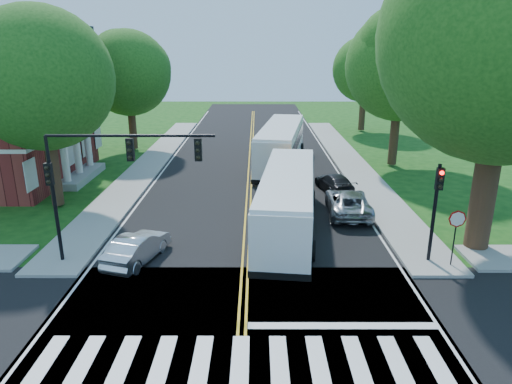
{
  "coord_description": "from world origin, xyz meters",
  "views": [
    {
      "loc": [
        0.51,
        -12.04,
        9.23
      ],
      "look_at": [
        0.48,
        9.39,
        2.4
      ],
      "focal_mm": 32.0,
      "sensor_mm": 36.0,
      "label": 1
    }
  ],
  "objects_px": {
    "bus_follow": "(281,144)",
    "suv": "(348,202)",
    "dark_sedan": "(335,183)",
    "signal_ne": "(436,200)",
    "signal_nw": "(105,168)",
    "hatchback": "(137,248)",
    "bus_lead": "(288,200)"
  },
  "relations": [
    {
      "from": "bus_follow",
      "to": "suv",
      "type": "xyz_separation_m",
      "value": [
        3.29,
        -11.37,
        -1.04
      ]
    },
    {
      "from": "dark_sedan",
      "to": "signal_ne",
      "type": "bearing_deg",
      "value": 91.78
    },
    {
      "from": "signal_nw",
      "to": "hatchback",
      "type": "relative_size",
      "value": 1.81
    },
    {
      "from": "bus_follow",
      "to": "suv",
      "type": "bearing_deg",
      "value": 115.23
    },
    {
      "from": "signal_nw",
      "to": "suv",
      "type": "height_order",
      "value": "signal_nw"
    },
    {
      "from": "signal_nw",
      "to": "bus_lead",
      "type": "distance_m",
      "value": 9.34
    },
    {
      "from": "bus_lead",
      "to": "hatchback",
      "type": "xyz_separation_m",
      "value": [
        -6.96,
        -3.82,
        -0.98
      ]
    },
    {
      "from": "hatchback",
      "to": "signal_ne",
      "type": "bearing_deg",
      "value": -164.27
    },
    {
      "from": "bus_lead",
      "to": "suv",
      "type": "bearing_deg",
      "value": -141.03
    },
    {
      "from": "signal_nw",
      "to": "dark_sedan",
      "type": "distance_m",
      "value": 16.13
    },
    {
      "from": "signal_ne",
      "to": "hatchback",
      "type": "height_order",
      "value": "signal_ne"
    },
    {
      "from": "hatchback",
      "to": "bus_lead",
      "type": "bearing_deg",
      "value": -134.73
    },
    {
      "from": "signal_ne",
      "to": "hatchback",
      "type": "bearing_deg",
      "value": 179.2
    },
    {
      "from": "signal_nw",
      "to": "suv",
      "type": "xyz_separation_m",
      "value": [
        11.63,
        6.31,
        -3.67
      ]
    },
    {
      "from": "signal_nw",
      "to": "bus_follow",
      "type": "relative_size",
      "value": 0.55
    },
    {
      "from": "bus_lead",
      "to": "bus_follow",
      "type": "xyz_separation_m",
      "value": [
        0.36,
        13.67,
        0.11
      ]
    },
    {
      "from": "hatchback",
      "to": "suv",
      "type": "height_order",
      "value": "suv"
    },
    {
      "from": "signal_ne",
      "to": "suv",
      "type": "xyz_separation_m",
      "value": [
        -2.43,
        6.3,
        -2.25
      ]
    },
    {
      "from": "signal_nw",
      "to": "dark_sedan",
      "type": "relative_size",
      "value": 1.72
    },
    {
      "from": "signal_nw",
      "to": "bus_lead",
      "type": "height_order",
      "value": "signal_nw"
    },
    {
      "from": "signal_ne",
      "to": "dark_sedan",
      "type": "xyz_separation_m",
      "value": [
        -2.5,
        10.59,
        -2.35
      ]
    },
    {
      "from": "signal_nw",
      "to": "hatchback",
      "type": "height_order",
      "value": "signal_nw"
    },
    {
      "from": "signal_nw",
      "to": "hatchback",
      "type": "distance_m",
      "value": 3.86
    },
    {
      "from": "signal_nw",
      "to": "signal_ne",
      "type": "xyz_separation_m",
      "value": [
        14.06,
        0.01,
        -1.41
      ]
    },
    {
      "from": "bus_follow",
      "to": "suv",
      "type": "distance_m",
      "value": 11.88
    },
    {
      "from": "suv",
      "to": "bus_lead",
      "type": "bearing_deg",
      "value": 35.79
    },
    {
      "from": "signal_ne",
      "to": "bus_follow",
      "type": "xyz_separation_m",
      "value": [
        -5.72,
        17.67,
        -1.21
      ]
    },
    {
      "from": "suv",
      "to": "signal_nw",
      "type": "bearing_deg",
      "value": 32.04
    },
    {
      "from": "signal_ne",
      "to": "hatchback",
      "type": "xyz_separation_m",
      "value": [
        -13.04,
        0.18,
        -2.3
      ]
    },
    {
      "from": "signal_nw",
      "to": "bus_follow",
      "type": "height_order",
      "value": "signal_nw"
    },
    {
      "from": "hatchback",
      "to": "suv",
      "type": "distance_m",
      "value": 12.25
    },
    {
      "from": "hatchback",
      "to": "suv",
      "type": "relative_size",
      "value": 0.78
    }
  ]
}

